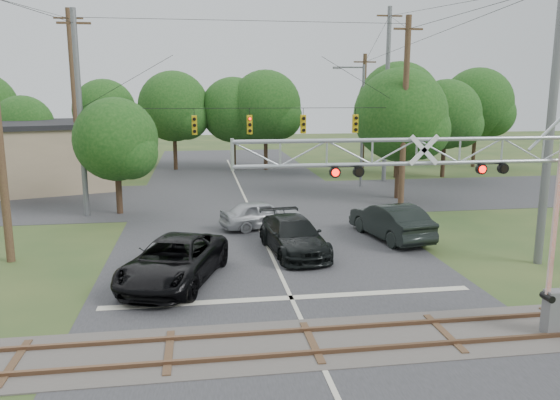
{
  "coord_description": "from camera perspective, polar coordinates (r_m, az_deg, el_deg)",
  "views": [
    {
      "loc": [
        -3.06,
        -12.12,
        7.03
      ],
      "look_at": [
        -0.09,
        7.5,
        3.1
      ],
      "focal_mm": 35.0,
      "sensor_mm": 36.0,
      "label": 1
    }
  ],
  "objects": [
    {
      "name": "ground",
      "position": [
        14.35,
        5.09,
        -18.19
      ],
      "size": [
        160.0,
        160.0,
        0.0
      ],
      "primitive_type": "plane",
      "color": "#28421E",
      "rests_on": "ground"
    },
    {
      "name": "road_main",
      "position": [
        23.41,
        -0.71,
        -6.24
      ],
      "size": [
        14.0,
        90.0,
        0.02
      ],
      "primitive_type": "cube",
      "color": "#2D2D30",
      "rests_on": "ground"
    },
    {
      "name": "road_cross",
      "position": [
        36.93,
        -3.7,
        0.24
      ],
      "size": [
        90.0,
        12.0,
        0.02
      ],
      "primitive_type": "cube",
      "color": "#2D2D30",
      "rests_on": "ground"
    },
    {
      "name": "railroad_track",
      "position": [
        16.06,
        3.36,
        -14.65
      ],
      "size": [
        90.0,
        3.2,
        0.17
      ],
      "color": "#48433E",
      "rests_on": "ground"
    },
    {
      "name": "crossing_gantry",
      "position": [
        16.04,
        20.23,
        -0.04
      ],
      "size": [
        10.32,
        0.84,
        6.57
      ],
      "color": "gray",
      "rests_on": "ground"
    },
    {
      "name": "traffic_signal_span",
      "position": [
        32.4,
        -1.54,
        8.79
      ],
      "size": [
        19.34,
        0.36,
        11.5
      ],
      "color": "slate",
      "rests_on": "ground"
    },
    {
      "name": "pickup_black",
      "position": [
        20.85,
        -11.04,
        -6.27
      ],
      "size": [
        4.58,
        6.64,
        1.69
      ],
      "primitive_type": "imported",
      "rotation": [
        0.0,
        0.0,
        -0.32
      ],
      "color": "black",
      "rests_on": "ground"
    },
    {
      "name": "car_dark",
      "position": [
        24.18,
        1.43,
        -3.75
      ],
      "size": [
        2.81,
        5.66,
        1.58
      ],
      "primitive_type": "imported",
      "rotation": [
        0.0,
        0.0,
        0.11
      ],
      "color": "black",
      "rests_on": "ground"
    },
    {
      "name": "sedan_silver",
      "position": [
        28.6,
        -1.93,
        -1.49
      ],
      "size": [
        4.67,
        2.87,
        1.48
      ],
      "primitive_type": "imported",
      "rotation": [
        0.0,
        0.0,
        1.85
      ],
      "color": "#999CA0",
      "rests_on": "ground"
    },
    {
      "name": "suv_dark",
      "position": [
        27.05,
        11.47,
        -2.16
      ],
      "size": [
        2.82,
        5.59,
        1.76
      ],
      "primitive_type": "imported",
      "rotation": [
        0.0,
        0.0,
        3.33
      ],
      "color": "black",
      "rests_on": "ground"
    },
    {
      "name": "streetlight",
      "position": [
        41.17,
        8.36,
        8.32
      ],
      "size": [
        2.4,
        0.25,
        9.0
      ],
      "color": "slate",
      "rests_on": "ground"
    },
    {
      "name": "utility_poles",
      "position": [
        35.19,
        -0.13,
        9.73
      ],
      "size": [
        25.34,
        27.47,
        13.39
      ],
      "color": "#45291F",
      "rests_on": "ground"
    },
    {
      "name": "treeline",
      "position": [
        46.84,
        -2.11,
        9.43
      ],
      "size": [
        50.99,
        27.01,
        9.49
      ],
      "color": "#39271A",
      "rests_on": "ground"
    }
  ]
}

